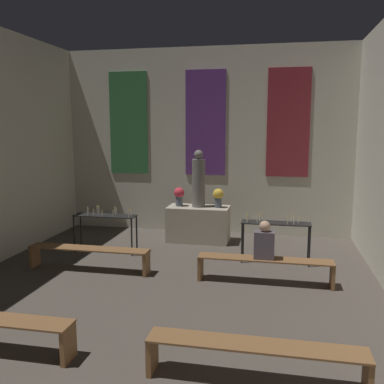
% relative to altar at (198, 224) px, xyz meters
% --- Properties ---
extents(wall_back, '(7.75, 0.16, 4.83)m').
position_rel_altar_xyz_m(wall_back, '(0.00, 1.03, 2.01)').
color(wall_back, beige).
rests_on(wall_back, ground_plane).
extents(altar, '(1.50, 0.75, 0.86)m').
position_rel_altar_xyz_m(altar, '(0.00, 0.00, 0.00)').
color(altar, '#ADA38E').
rests_on(altar, ground_plane).
extents(statue, '(0.32, 0.32, 1.39)m').
position_rel_altar_xyz_m(statue, '(0.00, 0.00, 1.07)').
color(statue, slate).
rests_on(statue, altar).
extents(flower_vase_left, '(0.26, 0.26, 0.46)m').
position_rel_altar_xyz_m(flower_vase_left, '(-0.49, 0.00, 0.70)').
color(flower_vase_left, '#4C5666').
rests_on(flower_vase_left, altar).
extents(flower_vase_right, '(0.26, 0.26, 0.46)m').
position_rel_altar_xyz_m(flower_vase_right, '(0.49, 0.00, 0.70)').
color(flower_vase_right, '#4C5666').
rests_on(flower_vase_right, altar).
extents(candle_rack_left, '(1.41, 0.39, 1.05)m').
position_rel_altar_xyz_m(candle_rack_left, '(-1.88, -1.34, 0.30)').
color(candle_rack_left, black).
rests_on(candle_rack_left, ground_plane).
extents(candle_rack_right, '(1.41, 0.39, 1.05)m').
position_rel_altar_xyz_m(candle_rack_right, '(1.88, -1.34, 0.30)').
color(candle_rack_right, black).
rests_on(candle_rack_right, ground_plane).
extents(pew_second_right, '(2.41, 0.36, 0.46)m').
position_rel_altar_xyz_m(pew_second_right, '(1.70, -5.71, -0.08)').
color(pew_second_right, brown).
rests_on(pew_second_right, ground_plane).
extents(pew_back_left, '(2.41, 0.36, 0.46)m').
position_rel_altar_xyz_m(pew_back_left, '(-1.70, -2.59, -0.08)').
color(pew_back_left, brown).
rests_on(pew_back_left, ground_plane).
extents(pew_back_right, '(2.41, 0.36, 0.46)m').
position_rel_altar_xyz_m(pew_back_right, '(1.70, -2.59, -0.08)').
color(pew_back_right, brown).
rests_on(pew_back_right, ground_plane).
extents(person_seated, '(0.36, 0.24, 0.69)m').
position_rel_altar_xyz_m(person_seated, '(1.69, -2.59, 0.33)').
color(person_seated, '#564C56').
rests_on(person_seated, pew_back_right).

